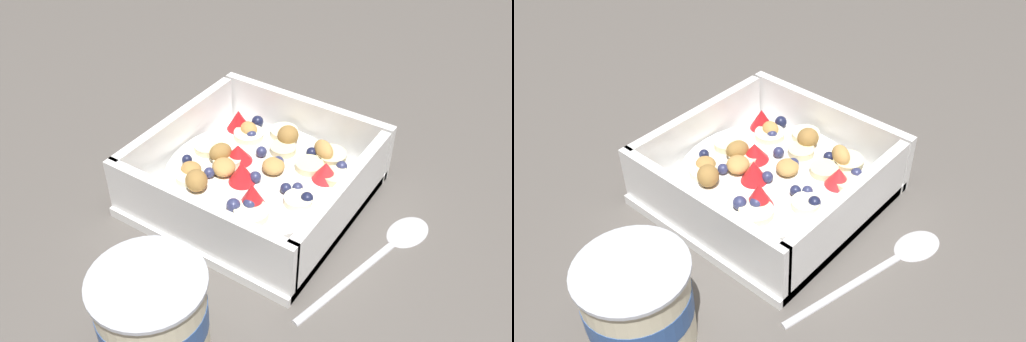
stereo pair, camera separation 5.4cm
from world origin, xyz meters
The scene contains 4 objects.
ground_plane centered at (0.00, 0.00, 0.00)m, with size 2.40×2.40×0.00m, color #56514C.
fruit_bowl centered at (-0.01, 0.00, 0.02)m, with size 0.20×0.20×0.06m.
spoon centered at (-0.15, -0.01, 0.00)m, with size 0.06×0.17×0.01m.
yogurt_cup centered at (-0.05, 0.18, 0.04)m, with size 0.08×0.08×0.08m.
Camera 2 is at (-0.28, 0.31, 0.37)m, focal length 39.42 mm.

